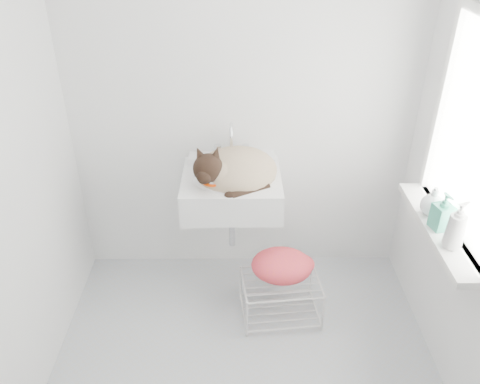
{
  "coord_description": "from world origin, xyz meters",
  "views": [
    {
      "loc": [
        -0.05,
        -1.86,
        2.3
      ],
      "look_at": [
        -0.02,
        0.5,
        0.88
      ],
      "focal_mm": 36.36,
      "sensor_mm": 36.0,
      "label": 1
    }
  ],
  "objects_px": {
    "cat": "(233,171)",
    "wire_rack": "(280,297)",
    "bottle_b": "(439,228)",
    "bottle_a": "(451,247)",
    "sink": "(231,176)",
    "bottle_c": "(430,214)"
  },
  "relations": [
    {
      "from": "cat",
      "to": "wire_rack",
      "type": "distance_m",
      "value": 0.85
    },
    {
      "from": "bottle_b",
      "to": "bottle_a",
      "type": "bearing_deg",
      "value": -90.0
    },
    {
      "from": "wire_rack",
      "to": "bottle_b",
      "type": "distance_m",
      "value": 1.07
    },
    {
      "from": "bottle_b",
      "to": "wire_rack",
      "type": "bearing_deg",
      "value": 162.21
    },
    {
      "from": "sink",
      "to": "bottle_a",
      "type": "xyz_separation_m",
      "value": [
        1.07,
        -0.72,
        0.0
      ]
    },
    {
      "from": "bottle_a",
      "to": "cat",
      "type": "bearing_deg",
      "value": 146.62
    },
    {
      "from": "bottle_b",
      "to": "bottle_c",
      "type": "height_order",
      "value": "bottle_b"
    },
    {
      "from": "bottle_c",
      "to": "sink",
      "type": "bearing_deg",
      "value": 158.26
    },
    {
      "from": "cat",
      "to": "bottle_a",
      "type": "height_order",
      "value": "cat"
    },
    {
      "from": "cat",
      "to": "sink",
      "type": "bearing_deg",
      "value": 104.63
    },
    {
      "from": "wire_rack",
      "to": "bottle_b",
      "type": "bearing_deg",
      "value": -17.79
    },
    {
      "from": "sink",
      "to": "bottle_a",
      "type": "height_order",
      "value": "sink"
    },
    {
      "from": "wire_rack",
      "to": "bottle_b",
      "type": "height_order",
      "value": "bottle_b"
    },
    {
      "from": "wire_rack",
      "to": "bottle_b",
      "type": "xyz_separation_m",
      "value": [
        0.77,
        -0.25,
        0.7
      ]
    },
    {
      "from": "cat",
      "to": "wire_rack",
      "type": "height_order",
      "value": "cat"
    },
    {
      "from": "sink",
      "to": "bottle_b",
      "type": "bearing_deg",
      "value": -27.51
    },
    {
      "from": "cat",
      "to": "bottle_c",
      "type": "height_order",
      "value": "cat"
    },
    {
      "from": "wire_rack",
      "to": "bottle_a",
      "type": "xyz_separation_m",
      "value": [
        0.77,
        -0.41,
        0.7
      ]
    },
    {
      "from": "cat",
      "to": "wire_rack",
      "type": "xyz_separation_m",
      "value": [
        0.3,
        -0.29,
        -0.74
      ]
    },
    {
      "from": "cat",
      "to": "bottle_a",
      "type": "distance_m",
      "value": 1.27
    },
    {
      "from": "sink",
      "to": "bottle_c",
      "type": "relative_size",
      "value": 3.76
    },
    {
      "from": "cat",
      "to": "bottle_c",
      "type": "relative_size",
      "value": 3.54
    }
  ]
}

